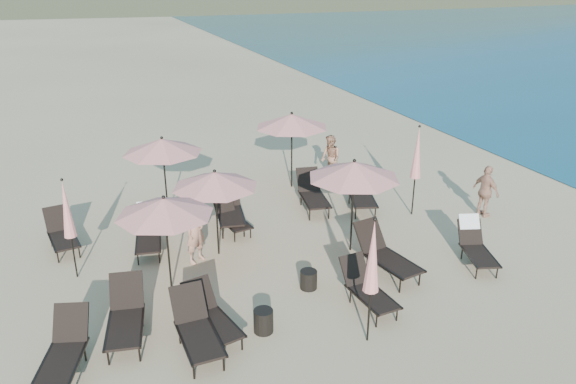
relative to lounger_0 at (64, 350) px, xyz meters
name	(u,v)px	position (x,y,z in m)	size (l,w,h in m)	color
ground	(336,296)	(5.53, 0.43, -0.45)	(800.00, 800.00, 0.00)	#D6BA8C
lounger_0	(64,350)	(0.00, 0.00, 0.00)	(1.10, 1.78, 0.96)	black
lounger_1	(196,327)	(2.31, -0.22, 0.01)	(0.70, 1.74, 0.99)	black
lounger_2	(211,315)	(2.67, 0.10, -0.02)	(0.94, 1.70, 0.92)	black
lounger_3	(367,288)	(5.97, -0.13, -0.02)	(0.72, 1.62, 0.91)	black
lounger_4	(385,253)	(7.04, 0.95, 0.05)	(1.01, 1.94, 1.06)	black
lounger_5	(475,244)	(9.34, 0.60, 0.03)	(1.04, 1.69, 1.00)	black
lounger_6	(62,233)	(0.05, 5.02, -0.02)	(0.84, 1.67, 0.92)	black
lounger_7	(148,231)	(2.09, 4.21, 0.04)	(0.87, 1.73, 1.03)	black
lounger_8	(231,217)	(4.34, 4.45, -0.05)	(0.78, 1.55, 0.85)	black
lounger_9	(230,208)	(4.40, 4.82, 0.04)	(0.99, 1.90, 1.04)	black
lounger_10	(312,193)	(6.99, 5.01, 0.03)	(0.98, 1.88, 1.03)	black
lounger_11	(361,192)	(8.35, 4.56, 0.04)	(1.21, 1.93, 1.04)	black
lounger_12	(125,315)	(1.13, 0.65, 0.02)	(0.98, 1.84, 1.01)	black
umbrella_open_0	(164,207)	(2.25, 2.07, 1.55)	(2.10, 2.10, 2.26)	black
umbrella_open_1	(215,180)	(3.66, 3.27, 1.53)	(2.09, 2.09, 2.24)	black
umbrella_open_2	(354,170)	(6.82, 2.24, 1.70)	(2.26, 2.26, 2.44)	black
umbrella_open_3	(162,146)	(2.90, 6.05, 1.65)	(2.21, 2.21, 2.37)	black
umbrella_open_4	(292,121)	(7.07, 6.86, 1.76)	(2.32, 2.32, 2.50)	black
umbrella_closed_0	(373,257)	(5.41, -1.19, 1.36)	(0.30, 0.30, 2.61)	black
umbrella_closed_1	(417,153)	(9.50, 3.54, 1.41)	(0.31, 0.31, 2.67)	black
umbrella_closed_2	(67,210)	(0.30, 3.38, 1.25)	(0.29, 0.29, 2.45)	black
side_table_0	(263,321)	(3.64, -0.19, -0.21)	(0.39, 0.39, 0.48)	black
side_table_1	(309,280)	(5.11, 0.96, -0.23)	(0.38, 0.38, 0.43)	black
beachgoer_a	(195,230)	(3.07, 3.10, 0.39)	(0.61, 0.40, 1.68)	tan
beachgoer_b	(330,158)	(8.50, 6.97, 0.32)	(0.75, 0.58, 1.53)	#AB7558
beachgoer_c	(486,191)	(11.34, 2.69, 0.31)	(0.89, 0.37, 1.52)	tan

